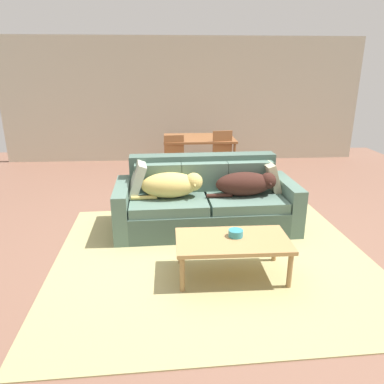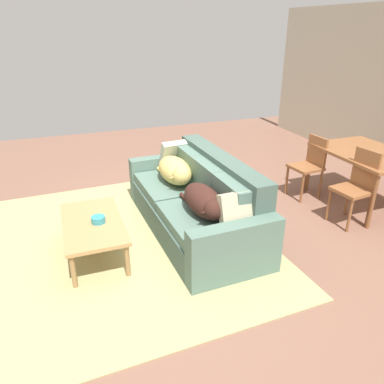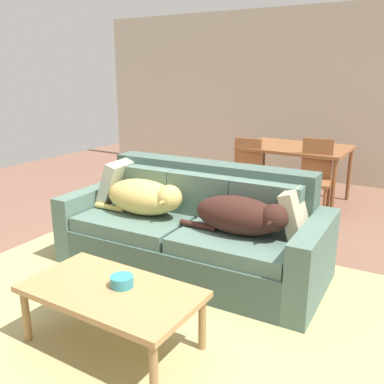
% 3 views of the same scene
% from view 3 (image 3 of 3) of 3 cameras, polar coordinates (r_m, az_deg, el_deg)
% --- Properties ---
extents(ground_plane, '(10.00, 10.00, 0.00)m').
position_cam_3_polar(ground_plane, '(3.93, -2.55, -10.32)').
color(ground_plane, brown).
extents(back_partition, '(8.00, 0.12, 2.70)m').
position_cam_3_polar(back_partition, '(7.20, 15.70, 12.33)').
color(back_partition, beige).
rests_on(back_partition, ground).
extents(area_rug, '(3.63, 3.24, 0.01)m').
position_cam_3_polar(area_rug, '(3.32, -8.21, -15.72)').
color(area_rug, tan).
rests_on(area_rug, ground).
extents(couch, '(2.38, 1.07, 0.92)m').
position_cam_3_polar(couch, '(3.84, 0.28, -5.30)').
color(couch, '#435B50').
rests_on(couch, ground).
extents(dog_on_left_cushion, '(0.90, 0.40, 0.32)m').
position_cam_3_polar(dog_on_left_cushion, '(3.87, -6.30, -0.69)').
color(dog_on_left_cushion, tan).
rests_on(dog_on_left_cushion, couch).
extents(dog_on_right_cushion, '(0.91, 0.36, 0.31)m').
position_cam_3_polar(dog_on_right_cushion, '(3.41, 6.69, -3.15)').
color(dog_on_right_cushion, '#381D17').
rests_on(dog_on_right_cushion, couch).
extents(throw_pillow_by_left_arm, '(0.31, 0.48, 0.46)m').
position_cam_3_polar(throw_pillow_by_left_arm, '(4.26, -9.95, 1.26)').
color(throw_pillow_by_left_arm, '#A8B199').
rests_on(throw_pillow_by_left_arm, couch).
extents(throw_pillow_by_right_arm, '(0.24, 0.41, 0.41)m').
position_cam_3_polar(throw_pillow_by_right_arm, '(3.47, 13.79, -2.81)').
color(throw_pillow_by_right_arm, '#B8AF8C').
rests_on(throw_pillow_by_right_arm, couch).
extents(coffee_table, '(1.14, 0.62, 0.41)m').
position_cam_3_polar(coffee_table, '(2.82, -10.77, -13.39)').
color(coffee_table, tan).
rests_on(coffee_table, ground).
extents(bowl_on_coffee_table, '(0.15, 0.15, 0.07)m').
position_cam_3_polar(bowl_on_coffee_table, '(2.80, -9.38, -11.71)').
color(bowl_on_coffee_table, teal).
rests_on(bowl_on_coffee_table, coffee_table).
extents(dining_table, '(1.36, 0.99, 0.76)m').
position_cam_3_polar(dining_table, '(5.88, 13.73, 5.36)').
color(dining_table, brown).
rests_on(dining_table, ground).
extents(dining_chair_near_left, '(0.43, 0.43, 0.89)m').
position_cam_3_polar(dining_chair_near_left, '(5.56, 7.07, 3.07)').
color(dining_chair_near_left, brown).
rests_on(dining_chair_near_left, ground).
extents(dining_chair_near_right, '(0.44, 0.44, 0.96)m').
position_cam_3_polar(dining_chair_near_right, '(5.31, 16.09, 2.19)').
color(dining_chair_near_right, brown).
rests_on(dining_chair_near_right, ground).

